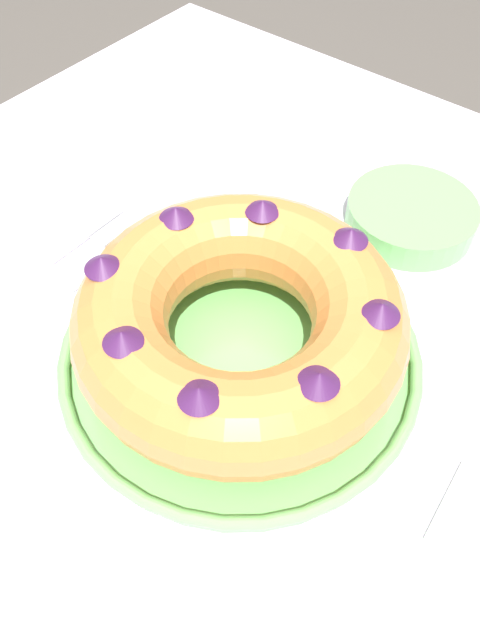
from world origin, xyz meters
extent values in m
plane|color=#4C4742|center=(0.00, 0.00, 0.00)|extent=(8.00, 8.00, 0.00)
cube|color=silver|center=(0.00, 0.00, 0.72)|extent=(1.12, 1.22, 0.03)
cylinder|color=brown|center=(-0.49, 0.54, 0.35)|extent=(0.06, 0.06, 0.70)
cylinder|color=#6BB760|center=(0.01, 0.04, 0.74)|extent=(0.35, 0.35, 0.01)
torus|color=#6BB760|center=(0.01, 0.04, 0.75)|extent=(0.36, 0.36, 0.01)
torus|color=#C67538|center=(0.01, 0.04, 0.80)|extent=(0.31, 0.31, 0.09)
cone|color=#3D1947|center=(0.06, -0.07, 0.85)|extent=(0.05, 0.05, 0.01)
cone|color=#3D1947|center=(0.12, 0.00, 0.85)|extent=(0.05, 0.05, 0.01)
cone|color=#3D1947|center=(0.12, 0.09, 0.85)|extent=(0.05, 0.05, 0.01)
cone|color=#3D1947|center=(0.05, 0.15, 0.85)|extent=(0.05, 0.05, 0.01)
cone|color=#3D1947|center=(-0.03, 0.13, 0.85)|extent=(0.04, 0.04, 0.01)
cone|color=#3D1947|center=(-0.09, 0.07, 0.85)|extent=(0.05, 0.05, 0.01)
cone|color=#3D1947|center=(-0.10, -0.02, 0.85)|extent=(0.05, 0.05, 0.01)
cone|color=#3D1947|center=(-0.03, -0.07, 0.85)|extent=(0.05, 0.05, 0.01)
cube|color=white|center=(-0.23, -0.01, 0.74)|extent=(0.01, 0.15, 0.01)
cube|color=silver|center=(-0.23, 0.10, 0.74)|extent=(0.02, 0.06, 0.01)
cube|color=white|center=(-0.25, -0.04, 0.74)|extent=(0.02, 0.10, 0.01)
cube|color=silver|center=(-0.25, 0.07, 0.74)|extent=(0.02, 0.13, 0.00)
cube|color=white|center=(-0.20, -0.04, 0.74)|extent=(0.02, 0.08, 0.01)
cube|color=silver|center=(-0.20, 0.05, 0.74)|extent=(0.02, 0.10, 0.00)
cylinder|color=#6BB760|center=(0.04, 0.33, 0.75)|extent=(0.15, 0.15, 0.04)
camera|label=1|loc=(0.24, -0.24, 1.25)|focal=35.00mm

